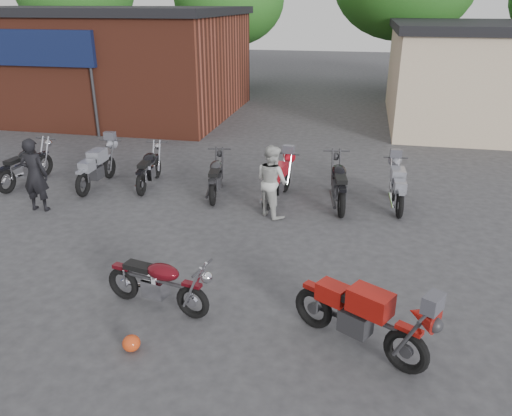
% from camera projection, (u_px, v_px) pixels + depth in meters
% --- Properties ---
extents(ground, '(90.00, 90.00, 0.00)m').
position_uv_depth(ground, '(183.00, 319.00, 7.58)').
color(ground, '#333235').
extents(brick_building, '(12.00, 8.00, 4.00)m').
position_uv_depth(brick_building, '(91.00, 64.00, 21.19)').
color(brick_building, '#5E281B').
rests_on(brick_building, ground).
extents(tree_0, '(6.56, 6.56, 8.20)m').
position_uv_depth(tree_0, '(78.00, 8.00, 28.57)').
color(tree_0, '#1D5A18').
rests_on(tree_0, ground).
extents(tree_1, '(5.92, 5.92, 7.40)m').
position_uv_depth(tree_1, '(230.00, 17.00, 27.00)').
color(tree_1, '#1D5A18').
rests_on(tree_1, ground).
extents(tree_2, '(7.04, 7.04, 8.80)m').
position_uv_depth(tree_2, '(403.00, 3.00, 25.00)').
color(tree_2, '#1D5A18').
rests_on(tree_2, ground).
extents(vintage_motorcycle, '(1.86, 0.94, 1.03)m').
position_uv_depth(vintage_motorcycle, '(158.00, 280.00, 7.66)').
color(vintage_motorcycle, '#4E0910').
rests_on(vintage_motorcycle, ground).
extents(sportbike, '(2.08, 1.58, 1.17)m').
position_uv_depth(sportbike, '(361.00, 313.00, 6.72)').
color(sportbike, '#A1130D').
rests_on(sportbike, ground).
extents(helmet, '(0.30, 0.30, 0.23)m').
position_uv_depth(helmet, '(131.00, 343.00, 6.87)').
color(helmet, '#C23D14').
rests_on(helmet, ground).
extents(person_dark, '(0.64, 0.43, 1.70)m').
position_uv_depth(person_dark, '(35.00, 175.00, 11.25)').
color(person_dark, black).
rests_on(person_dark, ground).
extents(person_light, '(1.00, 0.98, 1.62)m').
position_uv_depth(person_light, '(272.00, 181.00, 10.98)').
color(person_light, '#B6B7B2').
rests_on(person_light, ground).
extents(row_bike_0, '(0.83, 2.02, 1.14)m').
position_uv_depth(row_bike_0, '(26.00, 163.00, 13.01)').
color(row_bike_0, black).
rests_on(row_bike_0, ground).
extents(row_bike_1, '(0.69, 1.97, 1.14)m').
position_uv_depth(row_bike_1, '(96.00, 165.00, 12.83)').
color(row_bike_1, gray).
rests_on(row_bike_1, ground).
extents(row_bike_2, '(0.82, 1.92, 1.08)m').
position_uv_depth(row_bike_2, '(149.00, 166.00, 12.86)').
color(row_bike_2, black).
rests_on(row_bike_2, ground).
extents(row_bike_3, '(0.91, 1.93, 1.07)m').
position_uv_depth(row_bike_3, '(216.00, 174.00, 12.27)').
color(row_bike_3, '#252427').
rests_on(row_bike_3, ground).
extents(row_bike_4, '(0.88, 1.91, 1.07)m').
position_uv_depth(row_bike_4, '(278.00, 179.00, 11.92)').
color(row_bike_4, '#B60F1B').
rests_on(row_bike_4, ground).
extents(row_bike_5, '(0.97, 2.12, 1.19)m').
position_uv_depth(row_bike_5, '(339.00, 181.00, 11.66)').
color(row_bike_5, black).
rests_on(row_bike_5, ground).
extents(row_bike_6, '(0.71, 1.87, 1.06)m').
position_uv_depth(row_bike_6, '(397.00, 185.00, 11.58)').
color(row_bike_6, gray).
rests_on(row_bike_6, ground).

